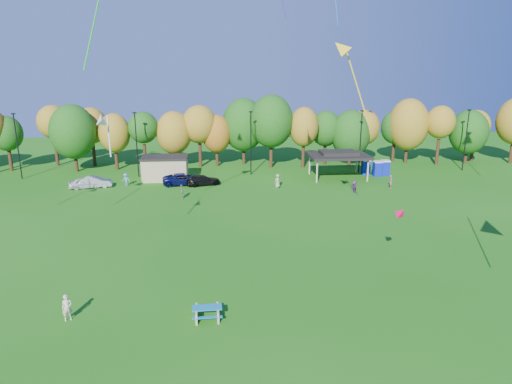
{
  "coord_description": "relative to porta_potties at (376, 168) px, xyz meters",
  "views": [
    {
      "loc": [
        -2.79,
        -24.29,
        15.05
      ],
      "look_at": [
        -0.19,
        6.0,
        6.7
      ],
      "focal_mm": 32.0,
      "sensor_mm": 36.0,
      "label": 1
    }
  ],
  "objects": [
    {
      "name": "tree_line",
      "position": [
        -20.9,
        7.53,
        4.82
      ],
      "size": [
        93.57,
        10.55,
        11.15
      ],
      "color": "black",
      "rests_on": "ground"
    },
    {
      "name": "far_person_1",
      "position": [
        -5.86,
        -9.04,
        -0.33
      ],
      "size": [
        0.61,
        1.47,
        1.54
      ],
      "primitive_type": "imported",
      "rotation": [
        0.0,
        0.0,
        4.82
      ],
      "color": "#853A8B",
      "rests_on": "ground"
    },
    {
      "name": "lamp_posts",
      "position": [
        -17.87,
        2.02,
        3.8
      ],
      "size": [
        64.5,
        0.25,
        9.09
      ],
      "color": "black",
      "rests_on": "ground"
    },
    {
      "name": "kite_11",
      "position": [
        -30.6,
        -29.77,
        10.44
      ],
      "size": [
        1.1,
        2.08,
        3.34
      ],
      "color": "silver"
    },
    {
      "name": "utility_building",
      "position": [
        -29.87,
        0.02,
        0.54
      ],
      "size": [
        6.3,
        4.3,
        3.25
      ],
      "color": "tan",
      "rests_on": "ground"
    },
    {
      "name": "far_person_3",
      "position": [
        -0.52,
        -7.19,
        -0.26
      ],
      "size": [
        0.5,
        0.67,
        1.68
      ],
      "primitive_type": "imported",
      "rotation": [
        0.0,
        0.0,
        1.4
      ],
      "color": "#A74E63",
      "rests_on": "ground"
    },
    {
      "name": "far_person_4",
      "position": [
        -26.98,
        -9.88,
        -0.24
      ],
      "size": [
        0.74,
        1.09,
        1.72
      ],
      "primitive_type": "imported",
      "rotation": [
        0.0,
        0.0,
        5.07
      ],
      "color": "#698451",
      "rests_on": "ground"
    },
    {
      "name": "far_person_2",
      "position": [
        -15.01,
        -5.77,
        -0.2
      ],
      "size": [
        1.05,
        0.95,
        1.8
      ],
      "primitive_type": "imported",
      "rotation": [
        0.0,
        0.0,
        3.71
      ],
      "color": "#90A671",
      "rests_on": "ground"
    },
    {
      "name": "car_c",
      "position": [
        -27.21,
        -3.21,
        -0.34
      ],
      "size": [
        5.62,
        2.94,
        1.51
      ],
      "primitive_type": "imported",
      "rotation": [
        0.0,
        0.0,
        1.65
      ],
      "color": "#0B0F44",
      "rests_on": "ground"
    },
    {
      "name": "car_b",
      "position": [
        -38.53,
        -3.64,
        -0.39
      ],
      "size": [
        4.49,
        2.14,
        1.42
      ],
      "primitive_type": "imported",
      "rotation": [
        0.0,
        0.0,
        1.72
      ],
      "color": "#A5A6AB",
      "rests_on": "ground"
    },
    {
      "name": "car_d",
      "position": [
        -24.65,
        -3.68,
        -0.43
      ],
      "size": [
        4.95,
        3.1,
        1.34
      ],
      "primitive_type": "imported",
      "rotation": [
        0.0,
        0.0,
        1.86
      ],
      "color": "black",
      "rests_on": "ground"
    },
    {
      "name": "far_person_0",
      "position": [
        -34.68,
        -3.16,
        -0.27
      ],
      "size": [
        1.16,
        0.79,
        1.66
      ],
      "primitive_type": "imported",
      "rotation": [
        0.0,
        0.0,
        6.11
      ],
      "color": "teal",
      "rests_on": "ground"
    },
    {
      "name": "pavilion",
      "position": [
        -5.87,
        -0.98,
        2.13
      ],
      "size": [
        8.2,
        6.2,
        3.77
      ],
      "color": "tan",
      "rests_on": "ground"
    },
    {
      "name": "picnic_table",
      "position": [
        -23.51,
        -36.96,
        -0.64
      ],
      "size": [
        1.87,
        1.57,
        0.79
      ],
      "rotation": [
        0.0,
        0.0,
        0.03
      ],
      "color": "tan",
      "rests_on": "ground"
    },
    {
      "name": "kite_flyer",
      "position": [
        -32.04,
        -36.39,
        -0.25
      ],
      "size": [
        0.74,
        0.65,
        1.69
      ],
      "primitive_type": "imported",
      "rotation": [
        0.0,
        0.0,
        0.48
      ],
      "color": "beige",
      "rests_on": "ground"
    },
    {
      "name": "kite_12",
      "position": [
        -13.63,
        -28.56,
        15.2
      ],
      "size": [
        3.24,
        1.8,
        5.44
      ],
      "color": "yellow"
    },
    {
      "name": "car_a",
      "position": [
        -39.66,
        -3.92,
        -0.4
      ],
      "size": [
        4.38,
        2.65,
        1.4
      ],
      "primitive_type": "imported",
      "rotation": [
        0.0,
        0.0,
        1.83
      ],
      "color": "silver",
      "rests_on": "ground"
    },
    {
      "name": "kite_15",
      "position": [
        -9.64,
        -32.27,
        3.9
      ],
      "size": [
        1.23,
        1.33,
        1.06
      ],
      "color": "#E20C42"
    },
    {
      "name": "porta_potties",
      "position": [
        0.0,
        0.0,
        0.0
      ],
      "size": [
        3.75,
        2.33,
        2.18
      ],
      "color": "#0D1EAD",
      "rests_on": "ground"
    },
    {
      "name": "ground",
      "position": [
        -19.87,
        -37.98,
        -1.1
      ],
      "size": [
        160.0,
        160.0,
        0.0
      ],
      "primitive_type": "plane",
      "color": "#19600F",
      "rests_on": "ground"
    }
  ]
}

